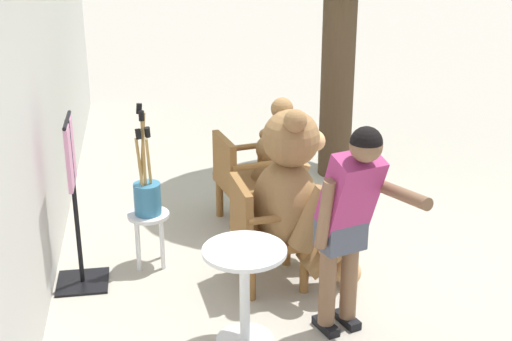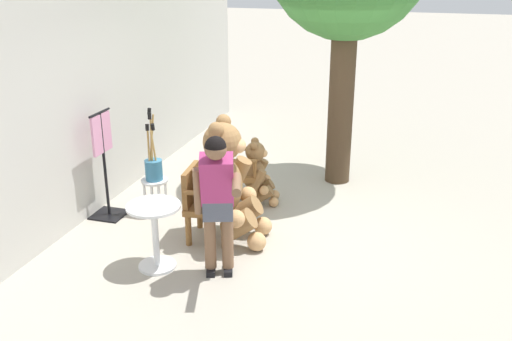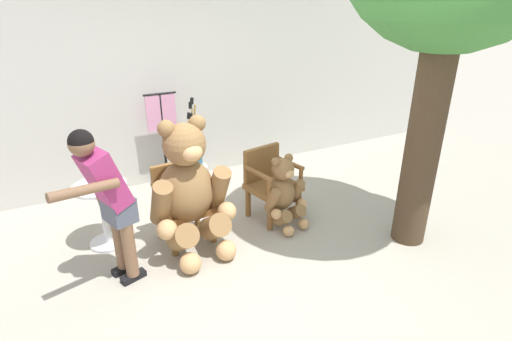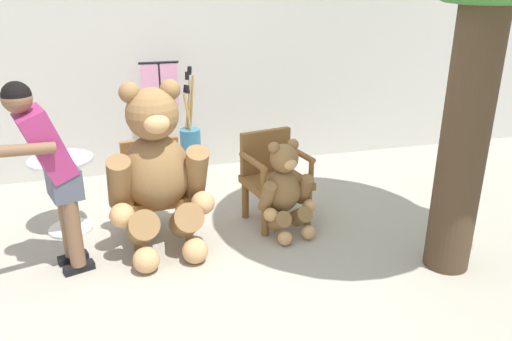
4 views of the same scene
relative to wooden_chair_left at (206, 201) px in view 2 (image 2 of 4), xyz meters
The scene contains 11 objects.
ground_plane 1.00m from the wooden_chair_left, 50.41° to the right, with size 60.00×60.00×0.00m, color #A8A091.
back_wall 2.04m from the wooden_chair_left, 71.71° to the left, with size 10.00×0.16×2.80m, color beige.
wooden_chair_left is the anchor object (origin of this frame).
wooden_chair_right 1.12m from the wooden_chair_left, ahead, with size 0.65×0.62×0.86m.
teddy_bear_large 0.36m from the wooden_chair_left, 86.94° to the right, with size 0.88×0.86×1.46m.
teddy_bear_small 1.17m from the wooden_chair_left, 14.22° to the right, with size 0.55×0.54×0.88m.
person_visitor 1.02m from the wooden_chair_left, 150.67° to the right, with size 0.70×0.63×1.56m.
white_stool 0.98m from the wooden_chair_left, 62.63° to the left, with size 0.34×0.34×0.46m.
brush_bucket 0.99m from the wooden_chair_left, 62.66° to the left, with size 0.22×0.22×0.92m.
round_side_table 0.84m from the wooden_chair_left, 162.25° to the left, with size 0.56×0.56×0.72m.
clothing_display_stand 1.45m from the wooden_chair_left, 81.64° to the left, with size 0.44×0.40×1.36m.
Camera 2 is at (-6.17, -1.57, 3.10)m, focal length 40.00 mm.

